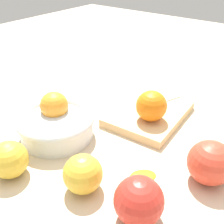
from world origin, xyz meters
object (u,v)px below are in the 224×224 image
at_px(orange_on_board, 150,106).
at_px(apple_front_left_2, 210,163).
at_px(apple_mid_left, 83,174).
at_px(apple_front_left, 139,201).
at_px(apple_back_left, 9,159).
at_px(cutting_board, 149,114).
at_px(knife, 158,100).
at_px(bowl, 56,122).

distance_m(orange_on_board, apple_front_left_2, 0.20).
bearing_deg(apple_mid_left, apple_front_left, -86.36).
bearing_deg(orange_on_board, apple_back_left, 157.87).
bearing_deg(apple_front_left, apple_front_left_2, -20.30).
distance_m(cutting_board, knife, 0.05).
relative_size(orange_on_board, apple_front_left, 0.91).
xyz_separation_m(orange_on_board, apple_mid_left, (-0.25, -0.01, -0.02)).
relative_size(apple_back_left, apple_mid_left, 1.01).
xyz_separation_m(apple_front_left, apple_front_left_2, (0.15, -0.06, 0.00)).
xyz_separation_m(bowl, apple_front_left_2, (0.07, -0.33, 0.01)).
bearing_deg(apple_mid_left, orange_on_board, 2.75).
height_order(cutting_board, apple_back_left, apple_back_left).
bearing_deg(apple_front_left, apple_back_left, 104.55).
xyz_separation_m(cutting_board, apple_back_left, (-0.34, 0.10, 0.03)).
bearing_deg(orange_on_board, apple_mid_left, -177.25).
bearing_deg(bowl, apple_front_left_2, -77.30).
bearing_deg(apple_mid_left, knife, 6.26).
xyz_separation_m(knife, apple_back_left, (-0.39, 0.10, 0.01)).
relative_size(apple_back_left, apple_front_left, 0.90).
distance_m(apple_front_left, apple_mid_left, 0.11).
relative_size(orange_on_board, knife, 0.49).
bearing_deg(apple_mid_left, apple_front_left_2, -46.66).
distance_m(apple_back_left, apple_front_left, 0.26).
height_order(bowl, cutting_board, bowl).
xyz_separation_m(knife, apple_front_left, (-0.33, -0.15, 0.01)).
distance_m(orange_on_board, apple_mid_left, 0.25).
distance_m(knife, apple_front_left, 0.36).
height_order(orange_on_board, apple_front_left_2, orange_on_board).
distance_m(knife, apple_front_left_2, 0.27).
height_order(bowl, knife, bowl).
bearing_deg(bowl, apple_back_left, -169.32).
xyz_separation_m(orange_on_board, knife, (0.09, 0.02, -0.03)).
height_order(bowl, orange_on_board, same).
bearing_deg(apple_front_left, cutting_board, 27.79).
height_order(orange_on_board, apple_back_left, orange_on_board).
distance_m(apple_back_left, apple_mid_left, 0.15).
bearing_deg(apple_back_left, cutting_board, -16.82).
bearing_deg(knife, orange_on_board, -163.95).
relative_size(bowl, apple_back_left, 2.44).
relative_size(bowl, orange_on_board, 2.41).
bearing_deg(orange_on_board, apple_front_left_2, -115.91).
bearing_deg(apple_mid_left, apple_back_left, 112.89).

